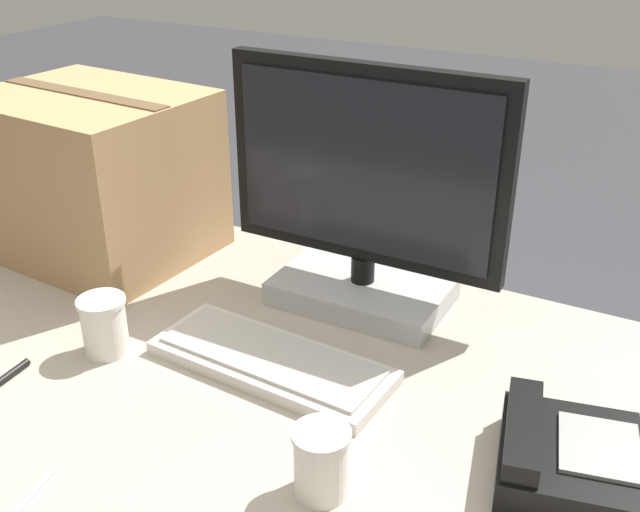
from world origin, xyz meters
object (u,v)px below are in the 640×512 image
paper_cup_left (104,325)px  paper_cup_right (321,462)px  monitor (364,210)px  desk_phone (565,457)px  pen_marker (0,382)px  cardboard_box (94,175)px  keyboard (271,361)px

paper_cup_left → paper_cup_right: paper_cup_left is taller
monitor → desk_phone: bearing=-33.7°
paper_cup_left → pen_marker: (-0.08, -0.15, -0.05)m
cardboard_box → pen_marker: cardboard_box is taller
paper_cup_left → pen_marker: bearing=-118.7°
keyboard → paper_cup_left: paper_cup_left is taller
monitor → keyboard: monitor is taller
paper_cup_right → cardboard_box: (-0.76, 0.41, 0.12)m
desk_phone → pen_marker: (-0.82, -0.22, -0.03)m
monitor → keyboard: bearing=-97.8°
monitor → paper_cup_right: monitor is taller
pen_marker → monitor: bearing=-42.1°
cardboard_box → pen_marker: bearing=-65.9°
paper_cup_left → monitor: bearing=49.5°
keyboard → paper_cup_right: 0.29m
paper_cup_left → pen_marker: paper_cup_left is taller
desk_phone → paper_cup_right: size_ratio=2.38×
paper_cup_left → keyboard: bearing=18.8°
desk_phone → paper_cup_right: 0.32m
keyboard → paper_cup_right: bearing=-41.8°
monitor → cardboard_box: monitor is taller
cardboard_box → pen_marker: 0.52m
paper_cup_left → desk_phone: bearing=5.0°
monitor → cardboard_box: bearing=-174.5°
paper_cup_left → cardboard_box: size_ratio=0.22×
paper_cup_right → pen_marker: (-0.55, -0.04, -0.04)m
desk_phone → paper_cup_left: paper_cup_left is taller
cardboard_box → paper_cup_left: bearing=-46.3°
paper_cup_right → monitor: bearing=109.6°
paper_cup_left → pen_marker: size_ratio=0.83×
desk_phone → paper_cup_left: size_ratio=2.29×
desk_phone → cardboard_box: size_ratio=0.51×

